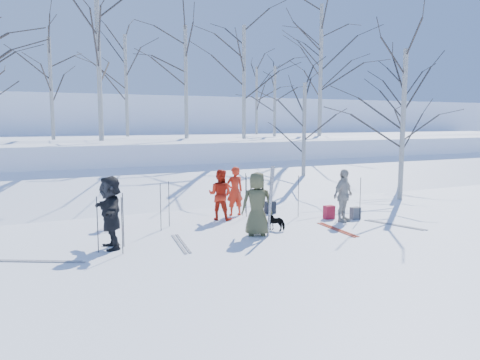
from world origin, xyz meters
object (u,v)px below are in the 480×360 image
skier_red_seated (111,213)px  backpack_dark (270,207)px  skier_olive_center (257,204)px  skier_red_north (235,191)px  skier_grey_west (111,212)px  dog (277,222)px  skier_redor_behind (220,195)px  backpack_red (329,212)px  backpack_grey (355,213)px  skier_cream_east (343,196)px

skier_red_seated → backpack_dark: 5.22m
skier_olive_center → skier_red_north: skier_olive_center is taller
skier_grey_west → backpack_dark: bearing=111.7°
skier_red_seated → dog: 4.75m
skier_olive_center → skier_redor_behind: (-0.10, 2.30, -0.07)m
backpack_red → backpack_grey: bearing=-30.0°
skier_redor_behind → backpack_dark: bearing=-130.7°
skier_olive_center → skier_cream_east: (3.18, 0.41, -0.05)m
skier_grey_west → skier_cream_east: bearing=90.9°
skier_redor_behind → backpack_grey: (3.88, -1.76, -0.60)m
dog → backpack_dark: dog is taller
dog → backpack_grey: 2.99m
skier_red_seated → backpack_red: skier_red_seated is taller
skier_red_north → backpack_grey: (3.17, -2.20, -0.61)m
backpack_grey → skier_red_seated: bearing=164.3°
backpack_red → backpack_dark: bearing=128.1°
backpack_red → backpack_dark: backpack_red is taller
backpack_dark → skier_cream_east: bearing=-57.5°
skier_grey_west → dog: skier_grey_west is taller
skier_olive_center → skier_redor_behind: size_ratio=1.09×
skier_grey_west → dog: 4.63m
skier_olive_center → skier_redor_behind: 2.30m
skier_cream_east → backpack_red: bearing=80.6°
skier_redor_behind → dog: 2.23m
dog → skier_red_seated: bearing=-62.1°
backpack_grey → backpack_dark: bearing=134.4°
skier_olive_center → backpack_dark: skier_olive_center is taller
backpack_red → backpack_dark: (-1.25, 1.59, -0.01)m
skier_redor_behind → skier_grey_west: 4.16m
skier_red_seated → backpack_grey: 7.45m
skier_redor_behind → dog: skier_redor_behind is taller
dog → backpack_grey: size_ratio=1.50×
skier_grey_west → backpack_dark: (5.61, 2.15, -0.69)m
skier_grey_west → backpack_red: skier_grey_west is taller
skier_red_north → backpack_red: bearing=144.9°
dog → backpack_red: (2.27, 0.62, -0.03)m
skier_red_north → skier_redor_behind: bearing=32.9°
skier_grey_west → dog: bearing=89.9°
skier_red_north → skier_red_seated: size_ratio=1.82×
skier_red_north → skier_cream_east: size_ratio=0.99×
skier_red_seated → dog: (4.19, -2.22, -0.20)m
skier_red_north → skier_cream_east: bearing=138.8°
skier_red_north → backpack_grey: 3.90m
skier_redor_behind → skier_grey_west: (-3.69, -1.91, 0.09)m
skier_red_north → skier_olive_center: bearing=78.4°
skier_olive_center → skier_red_north: bearing=-78.7°
skier_redor_behind → dog: size_ratio=2.78×
skier_grey_west → backpack_grey: bearing=91.9°
skier_cream_east → dog: 2.45m
backpack_red → backpack_grey: (0.71, -0.41, -0.02)m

